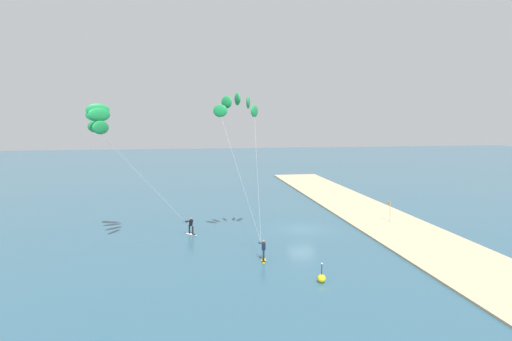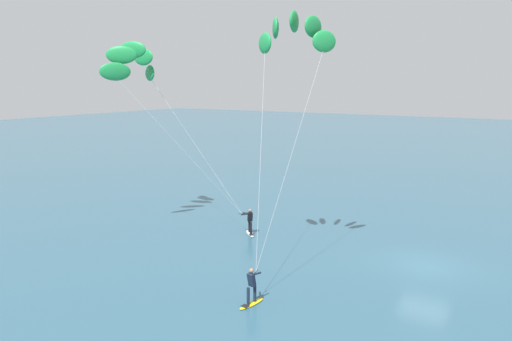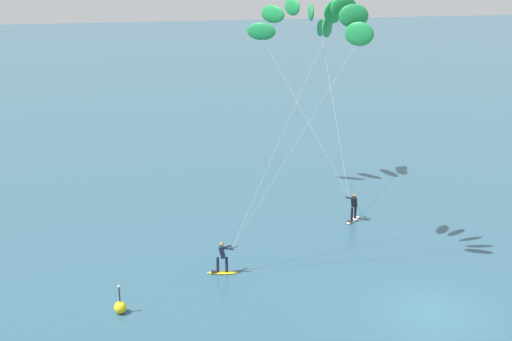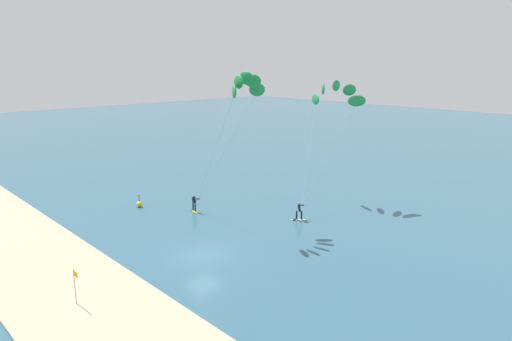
% 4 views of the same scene
% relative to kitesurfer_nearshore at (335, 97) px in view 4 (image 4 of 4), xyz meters
% --- Properties ---
extents(ground_plane, '(240.00, 240.00, 0.00)m').
position_rel_kitesurfer_nearshore_xyz_m(ground_plane, '(2.25, -18.30, -10.60)').
color(ground_plane, '#2D566B').
extents(sand_strip, '(80.00, 8.20, 0.16)m').
position_rel_kitesurfer_nearshore_xyz_m(sand_strip, '(2.25, -27.86, -10.52)').
color(sand_strip, tan).
rests_on(sand_strip, ground).
extents(kitesurfer_nearshore, '(5.83, 9.78, 12.27)m').
position_rel_kitesurfer_nearshore_xyz_m(kitesurfer_nearshore, '(0.00, 0.00, 0.00)').
color(kitesurfer_nearshore, white).
rests_on(kitesurfer_nearshore, ground).
extents(kitesurfer_mid_water, '(7.86, 4.28, 13.27)m').
position_rel_kitesurfer_nearshore_xyz_m(kitesurfer_mid_water, '(-0.64, -11.63, 0.99)').
color(kitesurfer_mid_water, yellow).
rests_on(kitesurfer_mid_water, ground).
extents(marker_buoy, '(0.56, 0.56, 1.38)m').
position_rel_kitesurfer_nearshore_xyz_m(marker_buoy, '(-11.40, -15.88, -10.30)').
color(marker_buoy, yellow).
rests_on(marker_buoy, ground).
extents(beach_flag, '(0.57, 0.05, 2.20)m').
position_rel_kitesurfer_nearshore_xyz_m(beach_flag, '(3.30, -28.17, -8.90)').
color(beach_flag, gray).
rests_on(beach_flag, sand_strip).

